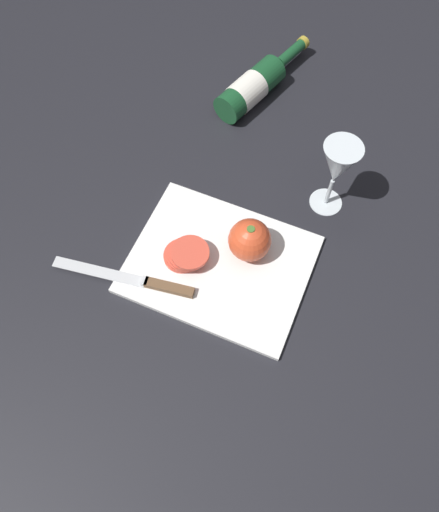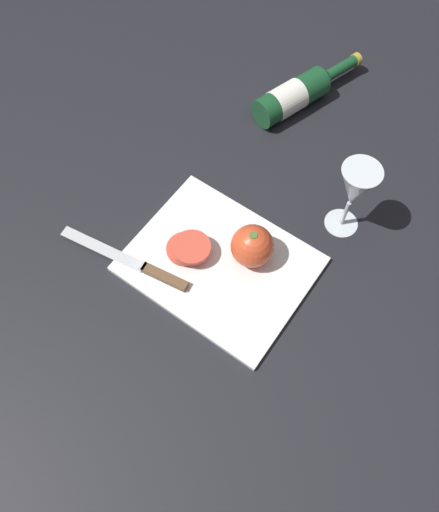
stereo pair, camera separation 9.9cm
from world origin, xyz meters
TOP-DOWN VIEW (x-y plane):
  - ground_plane at (0.00, 0.00)m, footprint 3.00×3.00m
  - cutting_board at (0.06, 0.03)m, footprint 0.36×0.28m
  - wine_bottle at (0.17, -0.43)m, footprint 0.15×0.32m
  - wine_glass at (-0.09, -0.20)m, footprint 0.08×0.08m
  - whole_tomato at (0.02, -0.02)m, footprint 0.09×0.09m
  - knife at (0.17, 0.13)m, footprint 0.30×0.07m
  - tomato_slice_stack_near at (0.13, 0.05)m, footprint 0.10×0.08m

SIDE VIEW (x-z plane):
  - ground_plane at x=0.00m, z-range 0.00..0.00m
  - cutting_board at x=0.06m, z-range 0.00..0.01m
  - knife at x=0.17m, z-range 0.01..0.02m
  - tomato_slice_stack_near at x=0.13m, z-range 0.01..0.04m
  - wine_bottle at x=0.17m, z-range 0.00..0.07m
  - whole_tomato at x=0.02m, z-range 0.01..0.10m
  - wine_glass at x=-0.09m, z-range 0.03..0.22m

